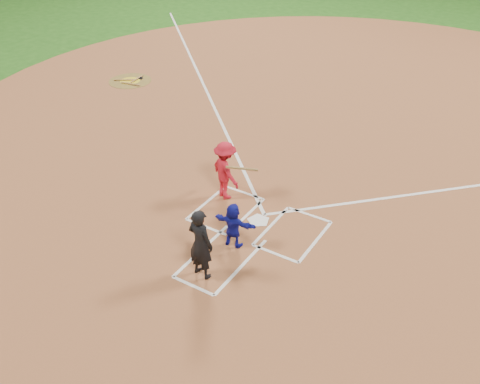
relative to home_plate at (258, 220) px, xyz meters
The scene contains 13 objects.
ground 0.02m from the home_plate, ahead, with size 120.00×120.00×0.00m, color #1F5114.
home_plate_dirt 6.00m from the home_plate, 90.00° to the left, with size 28.00×28.00×0.01m, color brown.
home_plate is the anchor object (origin of this frame).
on_deck_circle 10.67m from the home_plate, 149.08° to the left, with size 1.70×1.70×0.01m, color brown.
on_deck_logo 10.67m from the home_plate, 149.08° to the left, with size 0.80×0.80×0.00m, color gold.
on_deck_bat_a 10.67m from the home_plate, 147.51° to the left, with size 0.06×0.06×0.84m, color olive.
on_deck_bat_b 10.79m from the home_plate, 150.08° to the left, with size 0.06×0.06×0.84m, color olive.
on_deck_bat_c 10.26m from the home_plate, 149.66° to the left, with size 0.06×0.06×0.84m, color olive.
bat_weight_donut 10.71m from the home_plate, 146.69° to the left, with size 0.19×0.19×0.05m, color black.
catcher 1.27m from the home_plate, 91.32° to the right, with size 1.06×0.34×1.14m, color #121698.
umpire 2.54m from the home_plate, 91.36° to the right, with size 0.63×0.41×1.72m, color black.
chalk_markings 5.29m from the home_plate, 90.00° to the left, with size 28.35×17.32×0.01m.
batter_at_plate 1.61m from the home_plate, 159.12° to the left, with size 1.51×0.99×1.62m.
Camera 1 is at (5.36, -9.51, 8.01)m, focal length 40.00 mm.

